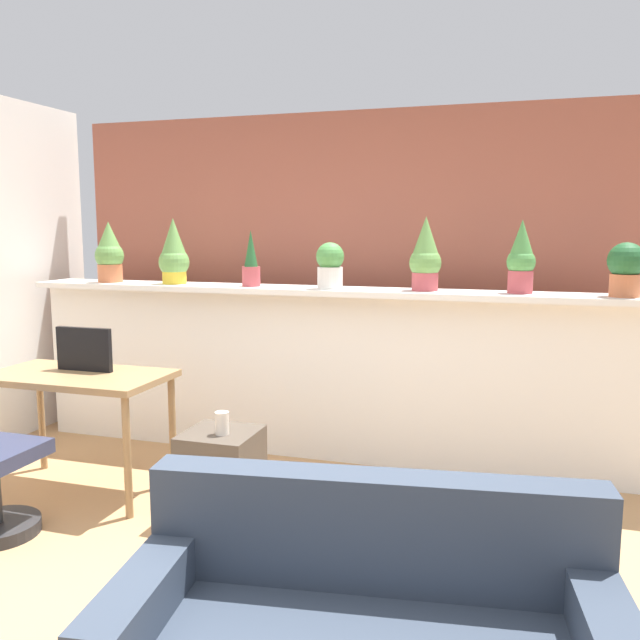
{
  "coord_description": "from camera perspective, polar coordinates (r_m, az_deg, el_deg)",
  "views": [
    {
      "loc": [
        1.28,
        -2.39,
        1.64
      ],
      "look_at": [
        0.16,
        1.19,
        1.11
      ],
      "focal_mm": 37.27,
      "sensor_mm": 36.0,
      "label": 1
    }
  ],
  "objects": [
    {
      "name": "ground_plane",
      "position": [
        3.17,
        -10.05,
        -23.25
      ],
      "size": [
        12.0,
        12.0,
        0.0
      ],
      "primitive_type": "plane",
      "color": "tan"
    },
    {
      "name": "divider_wall",
      "position": [
        4.69,
        1.08,
        -4.89
      ],
      "size": [
        4.57,
        0.16,
        1.18
      ],
      "primitive_type": "cube",
      "color": "white",
      "rests_on": "ground"
    },
    {
      "name": "plant_shelf",
      "position": [
        4.56,
        0.96,
        2.5
      ],
      "size": [
        4.57,
        0.39,
        0.04
      ],
      "primitive_type": "cube",
      "color": "white",
      "rests_on": "divider_wall"
    },
    {
      "name": "brick_wall_behind",
      "position": [
        5.17,
        2.97,
        3.69
      ],
      "size": [
        4.57,
        0.1,
        2.5
      ],
      "primitive_type": "cube",
      "color": "#9E5442",
      "rests_on": "ground"
    },
    {
      "name": "potted_plant_0",
      "position": [
        5.29,
        -17.64,
        5.51
      ],
      "size": [
        0.21,
        0.21,
        0.46
      ],
      "color": "#C66B42",
      "rests_on": "plant_shelf"
    },
    {
      "name": "potted_plant_1",
      "position": [
        5.01,
        -12.45,
        5.59
      ],
      "size": [
        0.22,
        0.22,
        0.48
      ],
      "color": "gold",
      "rests_on": "plant_shelf"
    },
    {
      "name": "potted_plant_2",
      "position": [
        4.71,
        -5.94,
        4.95
      ],
      "size": [
        0.13,
        0.13,
        0.4
      ],
      "color": "#B7474C",
      "rests_on": "plant_shelf"
    },
    {
      "name": "potted_plant_3",
      "position": [
        4.52,
        0.84,
        4.77
      ],
      "size": [
        0.19,
        0.19,
        0.31
      ],
      "color": "silver",
      "rests_on": "plant_shelf"
    },
    {
      "name": "potted_plant_4",
      "position": [
        4.42,
        9.04,
        5.48
      ],
      "size": [
        0.21,
        0.21,
        0.49
      ],
      "color": "#B7474C",
      "rests_on": "plant_shelf"
    },
    {
      "name": "potted_plant_5",
      "position": [
        4.38,
        16.89,
        5.12
      ],
      "size": [
        0.18,
        0.18,
        0.46
      ],
      "color": "#B7474C",
      "rests_on": "plant_shelf"
    },
    {
      "name": "potted_plant_6",
      "position": [
        4.37,
        24.77,
        4.1
      ],
      "size": [
        0.22,
        0.22,
        0.33
      ],
      "color": "#C66B42",
      "rests_on": "plant_shelf"
    },
    {
      "name": "desk",
      "position": [
        4.35,
        -20.07,
        -5.41
      ],
      "size": [
        1.1,
        0.6,
        0.75
      ],
      "color": "#99754C",
      "rests_on": "ground"
    },
    {
      "name": "tv_monitor",
      "position": [
        4.37,
        -19.59,
        -2.38
      ],
      "size": [
        0.38,
        0.04,
        0.27
      ],
      "primitive_type": "cube",
      "color": "black",
      "rests_on": "desk"
    },
    {
      "name": "side_cube_shelf",
      "position": [
        3.88,
        -8.51,
        -13.02
      ],
      "size": [
        0.4,
        0.41,
        0.5
      ],
      "color": "#4C4238",
      "rests_on": "ground"
    },
    {
      "name": "vase_on_shelf",
      "position": [
        3.74,
        -8.41,
        -8.75
      ],
      "size": [
        0.08,
        0.08,
        0.13
      ],
      "primitive_type": "cylinder",
      "color": "silver",
      "rests_on": "side_cube_shelf"
    }
  ]
}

